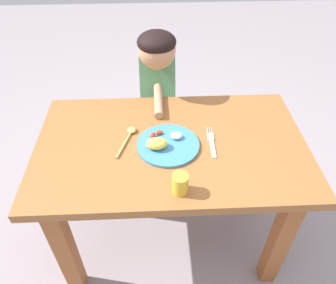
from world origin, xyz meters
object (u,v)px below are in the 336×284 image
object	(u,v)px
fork	(212,143)
person	(158,102)
spoon	(129,135)
drinking_cup	(180,184)
plate	(166,144)

from	to	relation	value
fork	person	size ratio (longest dim) A/B	0.18
spoon	drinking_cup	distance (m)	0.39
plate	spoon	size ratio (longest dim) A/B	1.34
spoon	drinking_cup	size ratio (longest dim) A/B	2.43
plate	fork	world-z (taller)	plate
fork	person	world-z (taller)	person
fork	spoon	size ratio (longest dim) A/B	0.97
spoon	person	size ratio (longest dim) A/B	0.19
fork	spoon	xyz separation A→B (m)	(-0.37, 0.06, 0.01)
drinking_cup	person	world-z (taller)	person
fork	person	bearing A→B (deg)	26.06
plate	drinking_cup	distance (m)	0.26
fork	drinking_cup	size ratio (longest dim) A/B	2.37
fork	spoon	bearing A→B (deg)	81.61
fork	plate	bearing A→B (deg)	94.07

